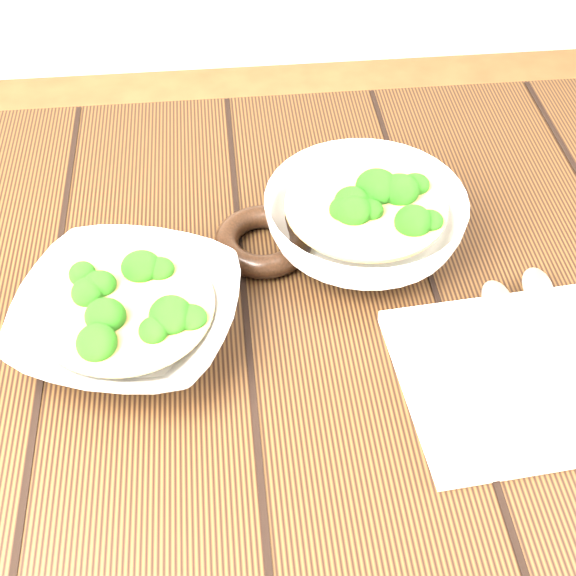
{
  "coord_description": "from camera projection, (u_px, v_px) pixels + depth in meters",
  "views": [
    {
      "loc": [
        -0.03,
        -0.55,
        1.36
      ],
      "look_at": [
        0.02,
        -0.02,
        0.8
      ],
      "focal_mm": 50.0,
      "sensor_mm": 36.0,
      "label": 1
    }
  ],
  "objects": [
    {
      "name": "soup_bowl_front",
      "position": [
        128.0,
        316.0,
        0.78
      ],
      "size": [
        0.27,
        0.27,
        0.06
      ],
      "color": "silver",
      "rests_on": "table"
    },
    {
      "name": "napkin",
      "position": [
        530.0,
        375.0,
        0.76
      ],
      "size": [
        0.26,
        0.22,
        0.01
      ],
      "primitive_type": "cube",
      "rotation": [
        0.0,
        0.0,
        0.08
      ],
      "color": "beige",
      "rests_on": "table"
    },
    {
      "name": "table",
      "position": [
        268.0,
        382.0,
        0.91
      ],
      "size": [
        1.2,
        0.8,
        0.75
      ],
      "color": "#32200E",
      "rests_on": "ground"
    },
    {
      "name": "spoon_right",
      "position": [
        545.0,
        316.0,
        0.8
      ],
      "size": [
        0.05,
        0.2,
        0.01
      ],
      "color": "#A59E91",
      "rests_on": "napkin"
    },
    {
      "name": "spoon_left",
      "position": [
        506.0,
        330.0,
        0.78
      ],
      "size": [
        0.04,
        0.2,
        0.01
      ],
      "color": "#A59E91",
      "rests_on": "napkin"
    },
    {
      "name": "trivet",
      "position": [
        264.0,
        241.0,
        0.88
      ],
      "size": [
        0.13,
        0.13,
        0.03
      ],
      "primitive_type": "torus",
      "rotation": [
        0.0,
        0.0,
        -0.23
      ],
      "color": "black",
      "rests_on": "table"
    },
    {
      "name": "soup_bowl_back",
      "position": [
        364.0,
        221.0,
        0.86
      ],
      "size": [
        0.28,
        0.28,
        0.08
      ],
      "color": "silver",
      "rests_on": "table"
    }
  ]
}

